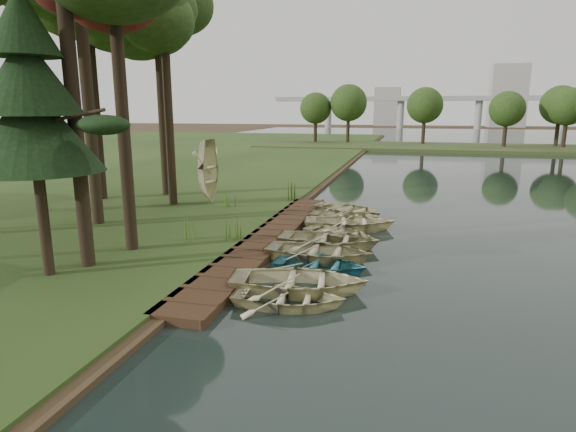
% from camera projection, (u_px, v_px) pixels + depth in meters
% --- Properties ---
extents(ground, '(300.00, 300.00, 0.00)m').
position_uv_depth(ground, '(307.00, 245.00, 18.83)').
color(ground, '#3D2F1D').
extents(boardwalk, '(1.60, 16.00, 0.30)m').
position_uv_depth(boardwalk, '(268.00, 239.00, 19.18)').
color(boardwalk, '#372415').
rests_on(boardwalk, ground).
extents(peninsula, '(50.00, 14.00, 0.45)m').
position_uv_depth(peninsula, '(445.00, 147.00, 64.07)').
color(peninsula, '#37451E').
rests_on(peninsula, ground).
extents(far_trees, '(45.60, 5.60, 8.80)m').
position_uv_depth(far_trees, '(422.00, 100.00, 63.54)').
color(far_trees, black).
rests_on(far_trees, peninsula).
extents(bridge, '(95.90, 4.00, 8.60)m').
position_uv_depth(bridge, '(449.00, 102.00, 127.69)').
color(bridge, '#A5A5A0').
rests_on(bridge, ground).
extents(building_a, '(10.00, 8.00, 18.00)m').
position_uv_depth(building_a, '(507.00, 96.00, 141.85)').
color(building_a, '#A5A5A0').
rests_on(building_a, ground).
extents(building_b, '(8.00, 8.00, 12.00)m').
position_uv_depth(building_b, '(387.00, 107.00, 155.78)').
color(building_b, '#A5A5A0').
rests_on(building_b, ground).
extents(rowboat_0, '(3.22, 2.42, 0.63)m').
position_uv_depth(rowboat_0, '(289.00, 295.00, 12.81)').
color(rowboat_0, beige).
rests_on(rowboat_0, water).
extents(rowboat_1, '(4.33, 3.37, 0.82)m').
position_uv_depth(rowboat_1, '(299.00, 278.00, 13.79)').
color(rowboat_1, beige).
rests_on(rowboat_1, water).
extents(rowboat_2, '(3.13, 2.30, 0.63)m').
position_uv_depth(rowboat_2, '(320.00, 263.00, 15.49)').
color(rowboat_2, teal).
rests_on(rowboat_2, water).
extents(rowboat_3, '(3.86, 2.82, 0.78)m').
position_uv_depth(rowboat_3, '(319.00, 249.00, 16.72)').
color(rowboat_3, beige).
rests_on(rowboat_3, water).
extents(rowboat_4, '(3.92, 2.84, 0.80)m').
position_uv_depth(rowboat_4, '(329.00, 237.00, 18.25)').
color(rowboat_4, beige).
rests_on(rowboat_4, water).
extents(rowboat_5, '(3.73, 3.27, 0.64)m').
position_uv_depth(rowboat_5, '(339.00, 232.00, 19.42)').
color(rowboat_5, beige).
rests_on(rowboat_5, water).
extents(rowboat_6, '(4.40, 3.49, 0.82)m').
position_uv_depth(rowboat_6, '(350.00, 220.00, 21.02)').
color(rowboat_6, beige).
rests_on(rowboat_6, water).
extents(rowboat_7, '(3.39, 2.50, 0.68)m').
position_uv_depth(rowboat_7, '(345.00, 214.00, 22.59)').
color(rowboat_7, beige).
rests_on(rowboat_7, water).
extents(rowboat_8, '(4.45, 3.94, 0.76)m').
position_uv_depth(rowboat_8, '(348.00, 208.00, 23.77)').
color(rowboat_8, beige).
rests_on(rowboat_8, water).
extents(stored_rowboat, '(3.64, 2.78, 0.70)m').
position_uv_depth(stored_rowboat, '(210.00, 197.00, 25.50)').
color(stored_rowboat, beige).
rests_on(stored_rowboat, bank).
extents(tree_4, '(3.87, 3.87, 11.24)m').
position_uv_depth(tree_4, '(163.00, 14.00, 23.47)').
color(tree_4, black).
rests_on(tree_4, bank).
extents(tree_6, '(4.50, 4.50, 12.04)m').
position_uv_depth(tree_6, '(156.00, 14.00, 26.33)').
color(tree_6, black).
rests_on(tree_6, bank).
extents(pine_tree, '(3.80, 3.80, 8.23)m').
position_uv_depth(pine_tree, '(30.00, 100.00, 13.51)').
color(pine_tree, black).
rests_on(pine_tree, bank).
extents(reeds_0, '(0.60, 0.60, 1.11)m').
position_uv_depth(reeds_0, '(187.00, 226.00, 18.32)').
color(reeds_0, '#3F661E').
rests_on(reeds_0, bank).
extents(reeds_1, '(0.60, 0.60, 0.88)m').
position_uv_depth(reeds_1, '(234.00, 228.00, 18.47)').
color(reeds_1, '#3F661E').
rests_on(reeds_1, bank).
extents(reeds_2, '(0.60, 0.60, 0.91)m').
position_uv_depth(reeds_2, '(230.00, 198.00, 24.70)').
color(reeds_2, '#3F661E').
rests_on(reeds_2, bank).
extents(reeds_3, '(0.60, 0.60, 1.06)m').
position_uv_depth(reeds_3, '(290.00, 191.00, 26.39)').
color(reeds_3, '#3F661E').
rests_on(reeds_3, bank).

